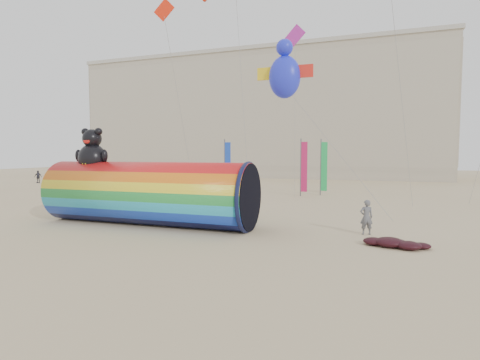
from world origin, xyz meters
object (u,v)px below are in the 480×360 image
(fabric_bundle, at_px, (395,243))
(kite_handler, at_px, (366,217))
(hotel_building, at_px, (257,117))
(windsock_assembly, at_px, (148,192))

(fabric_bundle, bearing_deg, kite_handler, 118.25)
(hotel_building, height_order, fabric_bundle, hotel_building)
(hotel_building, bearing_deg, windsock_assembly, -80.34)
(windsock_assembly, xyz_separation_m, fabric_bundle, (12.38, -0.97, -1.61))
(windsock_assembly, height_order, fabric_bundle, windsock_assembly)
(kite_handler, distance_m, fabric_bundle, 2.53)
(windsock_assembly, bearing_deg, fabric_bundle, -4.46)
(kite_handler, height_order, fabric_bundle, kite_handler)
(windsock_assembly, relative_size, fabric_bundle, 4.46)
(hotel_building, distance_m, kite_handler, 49.95)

